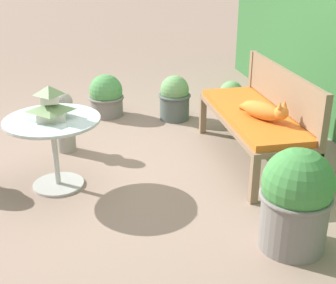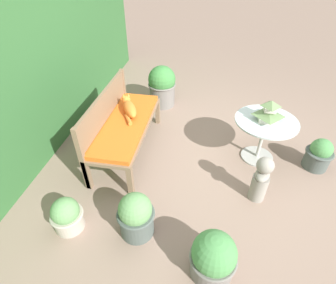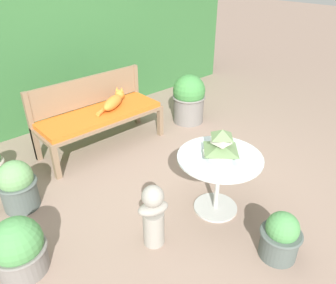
{
  "view_description": "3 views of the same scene",
  "coord_description": "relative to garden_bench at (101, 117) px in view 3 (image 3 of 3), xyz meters",
  "views": [
    {
      "loc": [
        3.66,
        -0.36,
        1.82
      ],
      "look_at": [
        0.25,
        0.32,
        0.34
      ],
      "focal_mm": 50.0,
      "sensor_mm": 36.0,
      "label": 1
    },
    {
      "loc": [
        -2.58,
        0.12,
        2.3
      ],
      "look_at": [
        -0.13,
        0.56,
        0.33
      ],
      "focal_mm": 28.0,
      "sensor_mm": 36.0,
      "label": 2
    },
    {
      "loc": [
        -1.75,
        -2.04,
        2.1
      ],
      "look_at": [
        0.22,
        0.14,
        0.41
      ],
      "focal_mm": 35.0,
      "sensor_mm": 36.0,
      "label": 3
    }
  ],
  "objects": [
    {
      "name": "ground",
      "position": [
        -0.02,
        -1.13,
        -0.4
      ],
      "size": [
        30.0,
        30.0,
        0.0
      ],
      "primitive_type": "plane",
      "color": "gray"
    },
    {
      "name": "foliage_hedge_back",
      "position": [
        -0.02,
        1.5,
        0.59
      ],
      "size": [
        6.4,
        1.07,
        1.99
      ],
      "primitive_type": "cube",
      "color": "#336633",
      "rests_on": "ground"
    },
    {
      "name": "garden_bench",
      "position": [
        0.0,
        0.0,
        0.0
      ],
      "size": [
        1.51,
        0.56,
        0.47
      ],
      "color": "#7F664C",
      "rests_on": "ground"
    },
    {
      "name": "bench_backrest",
      "position": [
        0.0,
        0.26,
        0.2
      ],
      "size": [
        1.51,
        0.06,
        0.83
      ],
      "color": "#7F664C",
      "rests_on": "ground"
    },
    {
      "name": "cat",
      "position": [
        0.21,
        0.01,
        0.14
      ],
      "size": [
        0.51,
        0.33,
        0.2
      ],
      "rotation": [
        0.0,
        0.0,
        0.52
      ],
      "color": "orange",
      "rests_on": "garden_bench"
    },
    {
      "name": "patio_table",
      "position": [
        0.16,
        -1.7,
        0.06
      ],
      "size": [
        0.75,
        0.75,
        0.58
      ],
      "color": "#B7B7B2",
      "rests_on": "ground"
    },
    {
      "name": "pagoda_birdhouse",
      "position": [
        0.16,
        -1.7,
        0.29
      ],
      "size": [
        0.28,
        0.28,
        0.26
      ],
      "color": "silver",
      "rests_on": "patio_table"
    },
    {
      "name": "garden_bust",
      "position": [
        -0.54,
        -1.63,
        -0.11
      ],
      "size": [
        0.28,
        0.22,
        0.57
      ],
      "rotation": [
        0.0,
        0.0,
        -0.32
      ],
      "color": "gray",
      "rests_on": "ground"
    },
    {
      "name": "potted_plant_bench_left",
      "position": [
        0.1,
        -2.4,
        -0.2
      ],
      "size": [
        0.33,
        0.33,
        0.42
      ],
      "color": "#4C5651",
      "rests_on": "ground"
    },
    {
      "name": "potted_plant_table_far",
      "position": [
        1.3,
        -0.21,
        -0.06
      ],
      "size": [
        0.46,
        0.46,
        0.68
      ],
      "color": "slate",
      "rests_on": "ground"
    },
    {
      "name": "potted_plant_bench_right",
      "position": [
        -1.46,
        -1.18,
        -0.18
      ],
      "size": [
        0.4,
        0.4,
        0.47
      ],
      "color": "slate",
      "rests_on": "ground"
    },
    {
      "name": "potted_plant_hedge_corner",
      "position": [
        -1.19,
        -0.45,
        -0.16
      ],
      "size": [
        0.36,
        0.36,
        0.5
      ],
      "color": "#4C5651",
      "rests_on": "ground"
    }
  ]
}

